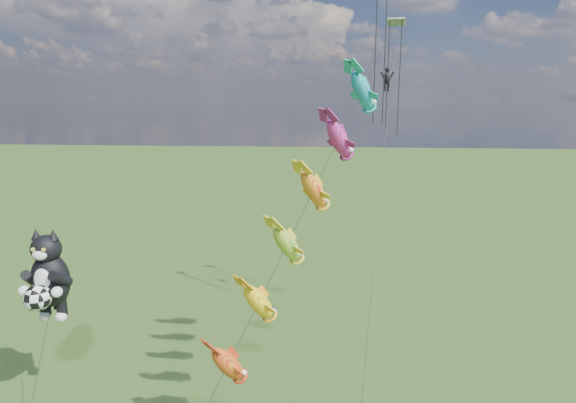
{
  "coord_description": "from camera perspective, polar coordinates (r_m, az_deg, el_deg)",
  "views": [
    {
      "loc": [
        15.75,
        -22.77,
        17.05
      ],
      "look_at": [
        13.36,
        5.86,
        10.88
      ],
      "focal_mm": 30.0,
      "sensor_mm": 36.0,
      "label": 1
    }
  ],
  "objects": [
    {
      "name": "cat_kite_rig",
      "position": [
        29.32,
        -26.62,
        -7.99
      ],
      "size": [
        2.39,
        4.11,
        10.25
      ],
      "rotation": [
        0.0,
        0.0,
        -0.12
      ],
      "color": "brown",
      "rests_on": "ground"
    },
    {
      "name": "fish_windsock_rig",
      "position": [
        22.43,
        1.47,
        -1.91
      ],
      "size": [
        10.55,
        12.14,
        20.69
      ],
      "rotation": [
        0.0,
        0.0,
        -0.39
      ],
      "color": "brown",
      "rests_on": "ground"
    },
    {
      "name": "parafoil_rig",
      "position": [
        33.24,
        11.66,
        14.89
      ],
      "size": [
        3.92,
        17.35,
        24.01
      ],
      "rotation": [
        0.0,
        0.0,
        -0.09
      ],
      "color": "brown",
      "rests_on": "ground"
    }
  ]
}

